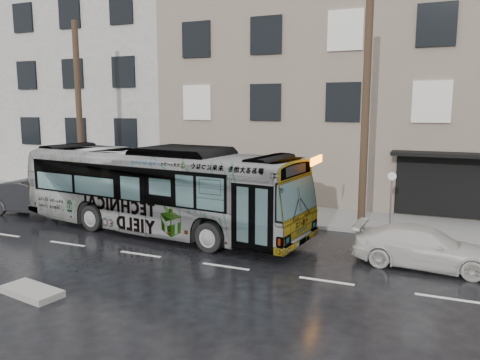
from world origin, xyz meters
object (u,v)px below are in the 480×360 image
object	(u,v)px
white_sedan	(425,247)
dark_sedan	(36,197)
bus	(159,189)
utility_pole_front	(365,116)
sign_post	(391,202)
utility_pole_rear	(79,114)

from	to	relation	value
white_sedan	dark_sedan	size ratio (longest dim) A/B	0.89
bus	dark_sedan	world-z (taller)	bus
white_sedan	dark_sedan	world-z (taller)	dark_sedan
utility_pole_front	dark_sedan	distance (m)	15.25
dark_sedan	utility_pole_front	bearing A→B (deg)	-86.59
utility_pole_front	white_sedan	world-z (taller)	utility_pole_front
utility_pole_front	sign_post	xyz separation A→B (m)	(1.10, 0.00, -3.30)
utility_pole_front	bus	size ratio (longest dim) A/B	0.73
utility_pole_front	white_sedan	distance (m)	5.79
utility_pole_front	dark_sedan	xyz separation A→B (m)	(-14.54, -2.56, -3.85)
bus	white_sedan	distance (m)	10.03
dark_sedan	bus	bearing A→B (deg)	-100.15
utility_pole_rear	sign_post	size ratio (longest dim) A/B	3.75
bus	white_sedan	size ratio (longest dim) A/B	2.85
sign_post	bus	xyz separation A→B (m)	(-8.62, -3.00, 0.38)
bus	white_sedan	bearing A→B (deg)	-85.06
utility_pole_rear	white_sedan	world-z (taller)	utility_pole_rear
utility_pole_front	dark_sedan	bearing A→B (deg)	-170.00
utility_pole_front	sign_post	world-z (taller)	utility_pole_front
sign_post	dark_sedan	distance (m)	15.85
white_sedan	utility_pole_front	bearing A→B (deg)	39.28
white_sedan	dark_sedan	xyz separation A→B (m)	(-16.98, 0.81, 0.17)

